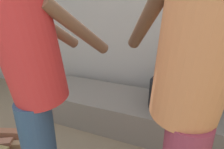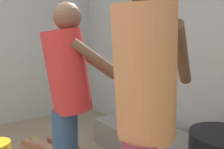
# 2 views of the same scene
# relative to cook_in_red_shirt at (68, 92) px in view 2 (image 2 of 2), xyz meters

# --- Properties ---
(block_enclosure_rear) EXTENTS (4.85, 0.20, 2.16)m
(block_enclosure_rear) POSITION_rel_cook_in_red_shirt_xyz_m (-0.03, 1.53, 0.18)
(block_enclosure_rear) COLOR #ADA8A0
(block_enclosure_rear) RESTS_ON ground_plane
(cook_in_red_shirt) EXTENTS (0.46, 0.71, 1.58)m
(cook_in_red_shirt) POSITION_rel_cook_in_red_shirt_xyz_m (0.00, 0.00, 0.00)
(cook_in_red_shirt) COLOR navy
(cook_in_red_shirt) RESTS_ON ground_plane
(cook_in_orange_shirt) EXTENTS (0.62, 0.75, 1.67)m
(cook_in_orange_shirt) POSITION_rel_cook_in_red_shirt_xyz_m (0.79, 0.06, 0.06)
(cook_in_orange_shirt) COLOR #8C3347
(cook_in_orange_shirt) RESTS_ON ground_plane
(firewood_pile) EXTENTS (0.86, 0.54, 0.08)m
(firewood_pile) POSITION_rel_cook_in_red_shirt_xyz_m (-0.89, 0.15, -0.87)
(firewood_pile) COLOR olive
(firewood_pile) RESTS_ON ground_plane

